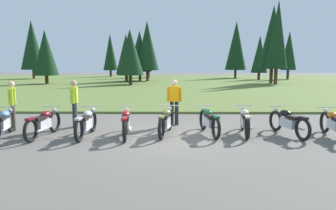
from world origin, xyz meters
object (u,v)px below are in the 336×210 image
(motorcycle_silver, at_px, (86,123))
(motorcycle_british_green, at_px, (209,121))
(motorcycle_maroon, at_px, (44,123))
(motorcycle_red, at_px, (126,123))
(motorcycle_black, at_px, (288,122))
(rider_in_hivis_vest, at_px, (174,100))
(motorcycle_olive, at_px, (166,121))
(rider_with_back_turned, at_px, (74,101))
(motorcycle_sky_blue, at_px, (4,123))
(motorcycle_cream, at_px, (245,121))
(rider_near_row_end, at_px, (12,103))
(motorcycle_orange, at_px, (334,124))

(motorcycle_silver, distance_m, motorcycle_british_green, 3.86)
(motorcycle_maroon, xyz_separation_m, motorcycle_red, (2.54, 0.08, 0.00))
(motorcycle_silver, relative_size, motorcycle_red, 1.00)
(motorcycle_black, xyz_separation_m, rider_in_hivis_vest, (-3.57, 1.65, 0.51))
(motorcycle_olive, relative_size, rider_with_back_turned, 1.25)
(motorcycle_sky_blue, xyz_separation_m, rider_with_back_turned, (1.74, 1.49, 0.51))
(rider_with_back_turned, bearing_deg, motorcycle_black, -9.73)
(motorcycle_sky_blue, distance_m, motorcycle_olive, 5.03)
(motorcycle_red, bearing_deg, motorcycle_british_green, 7.08)
(motorcycle_cream, bearing_deg, rider_with_back_turned, 169.69)
(rider_in_hivis_vest, bearing_deg, motorcycle_olive, -100.05)
(motorcycle_black, bearing_deg, motorcycle_olive, 178.40)
(motorcycle_silver, xyz_separation_m, rider_near_row_end, (-2.75, 0.90, 0.51))
(motorcycle_cream, xyz_separation_m, rider_in_hivis_vest, (-2.26, 1.49, 0.51))
(motorcycle_olive, distance_m, motorcycle_british_green, 1.38)
(motorcycle_british_green, relative_size, rider_in_hivis_vest, 1.25)
(motorcycle_cream, bearing_deg, motorcycle_maroon, -176.12)
(motorcycle_sky_blue, bearing_deg, rider_with_back_turned, 40.57)
(motorcycle_silver, relative_size, motorcycle_cream, 1.00)
(motorcycle_maroon, height_order, rider_with_back_turned, rider_with_back_turned)
(motorcycle_silver, height_order, motorcycle_cream, same)
(rider_near_row_end, bearing_deg, motorcycle_maroon, -33.74)
(motorcycle_black, xyz_separation_m, motorcycle_orange, (1.30, -0.26, 0.00))
(motorcycle_red, xyz_separation_m, rider_with_back_turned, (-2.03, 1.41, 0.51))
(motorcycle_red, bearing_deg, motorcycle_sky_blue, -178.70)
(motorcycle_red, bearing_deg, motorcycle_cream, 5.30)
(motorcycle_sky_blue, height_order, motorcycle_olive, same)
(motorcycle_sky_blue, relative_size, motorcycle_olive, 1.00)
(motorcycle_sky_blue, relative_size, motorcycle_orange, 0.99)
(motorcycle_silver, relative_size, motorcycle_orange, 1.00)
(motorcycle_black, relative_size, motorcycle_orange, 0.98)
(motorcycle_olive, height_order, rider_near_row_end, rider_near_row_end)
(motorcycle_red, height_order, rider_near_row_end, rider_near_row_end)
(motorcycle_olive, distance_m, rider_with_back_turned, 3.49)
(motorcycle_cream, height_order, motorcycle_black, same)
(motorcycle_maroon, distance_m, motorcycle_olive, 3.79)
(motorcycle_red, relative_size, motorcycle_olive, 1.01)
(motorcycle_red, xyz_separation_m, motorcycle_black, (5.08, 0.19, 0.00))
(motorcycle_maroon, distance_m, motorcycle_silver, 1.32)
(motorcycle_red, height_order, motorcycle_cream, same)
(rider_near_row_end, bearing_deg, rider_with_back_turned, 15.23)
(motorcycle_red, relative_size, rider_near_row_end, 1.26)
(rider_with_back_turned, height_order, rider_near_row_end, same)
(rider_with_back_turned, xyz_separation_m, rider_near_row_end, (-1.94, -0.53, 0.00))
(motorcycle_red, relative_size, motorcycle_black, 1.02)
(motorcycle_olive, distance_m, motorcycle_orange, 5.16)
(motorcycle_orange, bearing_deg, motorcycle_black, 168.61)
(motorcycle_sky_blue, height_order, rider_in_hivis_vest, rider_in_hivis_vest)
(motorcycle_maroon, distance_m, rider_in_hivis_vest, 4.51)
(motorcycle_maroon, relative_size, rider_in_hivis_vest, 1.26)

